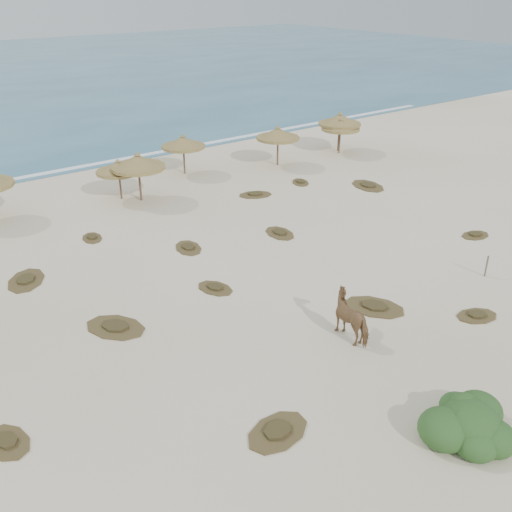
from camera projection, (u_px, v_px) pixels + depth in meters
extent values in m
plane|color=beige|center=(354.00, 315.00, 23.10)|extent=(160.00, 160.00, 0.00)
cube|color=white|center=(99.00, 164.00, 41.82)|extent=(70.00, 0.60, 0.01)
cylinder|color=brown|center=(120.00, 184.00, 34.77)|extent=(0.11, 0.11, 1.91)
cylinder|color=olive|center=(119.00, 172.00, 34.42)|extent=(3.35, 3.35, 0.16)
cone|color=olive|center=(118.00, 167.00, 34.29)|extent=(3.23, 3.23, 0.68)
cone|color=olive|center=(118.00, 160.00, 34.11)|extent=(0.33, 0.33, 0.20)
cylinder|color=brown|center=(140.00, 182.00, 34.48)|extent=(0.13, 0.13, 2.28)
cylinder|color=olive|center=(138.00, 167.00, 34.06)|extent=(3.30, 3.30, 0.20)
cone|color=olive|center=(138.00, 161.00, 33.90)|extent=(3.19, 3.19, 0.82)
cone|color=olive|center=(137.00, 153.00, 33.69)|extent=(0.39, 0.39, 0.24)
cylinder|color=brown|center=(184.00, 159.00, 39.27)|extent=(0.12, 0.12, 2.09)
cylinder|color=olive|center=(183.00, 147.00, 38.88)|extent=(3.63, 3.63, 0.18)
cone|color=olive|center=(183.00, 142.00, 38.74)|extent=(3.51, 3.51, 0.75)
cone|color=olive|center=(183.00, 135.00, 38.54)|extent=(0.36, 0.36, 0.22)
cylinder|color=brown|center=(278.00, 150.00, 41.05)|extent=(0.12, 0.12, 2.18)
cylinder|color=olive|center=(278.00, 138.00, 40.65)|extent=(3.25, 3.25, 0.19)
cone|color=olive|center=(278.00, 133.00, 40.50)|extent=(3.14, 3.14, 0.78)
cone|color=olive|center=(278.00, 127.00, 40.30)|extent=(0.37, 0.37, 0.23)
cylinder|color=brown|center=(340.00, 140.00, 43.85)|extent=(0.12, 0.12, 2.07)
cylinder|color=olive|center=(340.00, 129.00, 43.48)|extent=(3.66, 3.66, 0.18)
cone|color=olive|center=(341.00, 125.00, 43.33)|extent=(3.54, 3.54, 0.74)
cone|color=olive|center=(341.00, 119.00, 43.14)|extent=(0.36, 0.36, 0.22)
cylinder|color=brown|center=(339.00, 136.00, 44.40)|extent=(0.13, 0.13, 2.31)
cylinder|color=olive|center=(339.00, 124.00, 43.98)|extent=(3.95, 3.95, 0.20)
cone|color=olive|center=(340.00, 119.00, 43.82)|extent=(3.81, 3.81, 0.82)
cone|color=olive|center=(340.00, 113.00, 43.60)|extent=(0.40, 0.40, 0.24)
imported|color=#9C6D46|center=(353.00, 317.00, 21.35)|extent=(1.02, 2.10, 1.74)
cylinder|color=brown|center=(486.00, 266.00, 25.87)|extent=(0.09, 0.09, 1.03)
ellipsoid|color=#345D27|center=(470.00, 425.00, 16.73)|extent=(1.82, 1.82, 1.36)
ellipsoid|color=#345D27|center=(478.00, 411.00, 17.41)|extent=(1.46, 1.46, 1.09)
ellipsoid|color=#345D27|center=(444.00, 429.00, 16.63)|extent=(1.55, 1.55, 1.16)
ellipsoid|color=#345D27|center=(492.00, 438.00, 16.43)|extent=(1.36, 1.36, 1.02)
ellipsoid|color=#345D27|center=(476.00, 443.00, 16.28)|extent=(1.27, 1.27, 0.96)
ellipsoid|color=#345D27|center=(457.00, 407.00, 17.70)|extent=(1.09, 1.09, 0.82)
ellipsoid|color=#345D27|center=(464.00, 404.00, 17.07)|extent=(0.82, 0.82, 0.61)
ellipsoid|color=#345D27|center=(464.00, 417.00, 16.49)|extent=(0.73, 0.73, 0.55)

